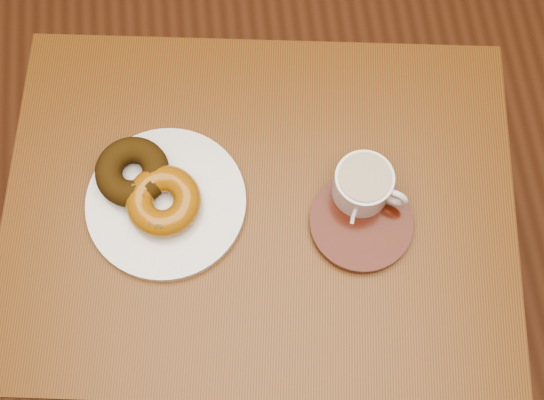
{
  "coord_description": "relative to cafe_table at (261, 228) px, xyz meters",
  "views": [
    {
      "loc": [
        0.08,
        -0.19,
        1.77
      ],
      "look_at": [
        0.12,
        0.15,
        0.78
      ],
      "focal_mm": 45.0,
      "sensor_mm": 36.0,
      "label": 1
    }
  ],
  "objects": [
    {
      "name": "saucer",
      "position": [
        0.15,
        -0.05,
        0.13
      ],
      "size": [
        0.19,
        0.19,
        0.02
      ],
      "primitive_type": "cylinder",
      "rotation": [
        0.0,
        0.0,
        0.19
      ],
      "color": "#3B1108",
      "rests_on": "cafe_table"
    },
    {
      "name": "donut_caramel",
      "position": [
        -0.15,
        0.01,
        0.16
      ],
      "size": [
        0.14,
        0.14,
        0.04
      ],
      "rotation": [
        0.0,
        0.0,
        0.25
      ],
      "color": "#985D10",
      "rests_on": "donut_plate"
    },
    {
      "name": "cafe_table",
      "position": [
        0.0,
        0.0,
        0.0
      ],
      "size": [
        0.88,
        0.71,
        0.76
      ],
      "rotation": [
        0.0,
        0.0,
        -0.14
      ],
      "color": "brown",
      "rests_on": "ground"
    },
    {
      "name": "donut_cinnamon",
      "position": [
        -0.19,
        0.06,
        0.16
      ],
      "size": [
        0.12,
        0.12,
        0.04
      ],
      "primitive_type": "torus",
      "rotation": [
        0.0,
        0.0,
        -0.08
      ],
      "color": "#34220A",
      "rests_on": "donut_plate"
    },
    {
      "name": "ground",
      "position": [
        -0.1,
        -0.15,
        -0.63
      ],
      "size": [
        6.0,
        6.0,
        0.0
      ],
      "primitive_type": "plane",
      "color": "brown",
      "rests_on": "ground"
    },
    {
      "name": "donut_plate",
      "position": [
        -0.14,
        0.02,
        0.13
      ],
      "size": [
        0.26,
        0.26,
        0.02
      ],
      "primitive_type": "cylinder",
      "rotation": [
        0.0,
        0.0,
        -0.06
      ],
      "color": "silver",
      "rests_on": "cafe_table"
    },
    {
      "name": "teaspoon",
      "position": [
        0.16,
        0.02,
        0.14
      ],
      "size": [
        0.04,
        0.1,
        0.01
      ],
      "rotation": [
        0.0,
        0.0,
        -0.32
      ],
      "color": "silver",
      "rests_on": "saucer"
    },
    {
      "name": "coffee_cup",
      "position": [
        0.16,
        -0.0,
        0.17
      ],
      "size": [
        0.11,
        0.09,
        0.06
      ],
      "rotation": [
        0.0,
        0.0,
        -0.55
      ],
      "color": "silver",
      "rests_on": "saucer"
    }
  ]
}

